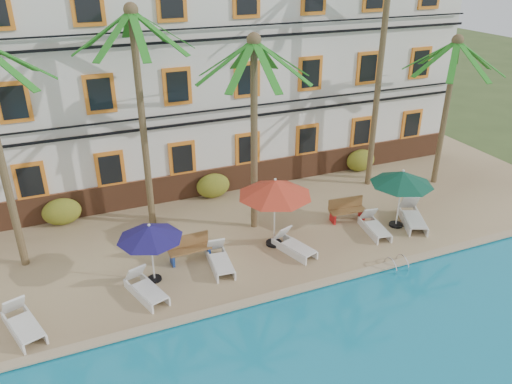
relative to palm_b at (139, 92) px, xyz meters
name	(u,v)px	position (x,y,z in m)	size (l,w,h in m)	color
ground	(283,282)	(3.29, -5.29, -5.59)	(100.00, 100.00, 0.00)	#384C23
pool_deck	(232,214)	(3.29, -0.29, -5.46)	(30.00, 12.00, 0.25)	tan
pool_coping	(295,290)	(3.29, -6.19, -5.31)	(30.00, 0.35, 0.06)	tan
hotel_building	(192,66)	(3.29, 4.70, -0.21)	(25.40, 6.44, 10.22)	silver
palm_b	(139,92)	(0.00, 0.00, 0.00)	(4.20, 4.20, 8.37)	brown
palm_c	(254,109)	(3.68, -1.79, -0.54)	(4.20, 4.20, 7.44)	brown
palm_d	(382,45)	(10.15, -0.14, 1.01)	(4.20, 4.20, 10.17)	brown
palm_e	(449,90)	(13.17, -1.16, -0.94)	(4.20, 4.20, 6.76)	brown
shrub_left	(62,212)	(-3.31, 1.31, -4.79)	(1.50, 0.90, 1.10)	#285618
shrub_mid	(213,186)	(3.00, 1.31, -4.79)	(1.50, 0.90, 1.10)	#285618
shrub_right	(360,160)	(10.65, 1.31, -4.79)	(1.50, 0.90, 1.10)	#285618
umbrella_blue	(150,233)	(-0.76, -3.84, -3.52)	(2.13, 2.13, 2.14)	black
umbrella_red	(275,188)	(3.84, -3.34, -3.03)	(2.71, 2.71, 2.71)	black
umbrella_green	(402,178)	(8.91, -3.94, -3.26)	(2.43, 2.43, 2.43)	black
lounger_a	(23,323)	(-4.77, -4.87, -5.05)	(1.25, 2.02, 0.90)	silver
lounger_b	(145,288)	(-1.19, -4.57, -5.06)	(1.19, 1.94, 0.87)	silver
lounger_c	(220,260)	(1.50, -3.95, -5.06)	(0.82, 1.88, 0.87)	silver
lounger_d	(293,245)	(4.28, -4.08, -5.06)	(1.16, 1.89, 0.84)	silver
lounger_e	(374,226)	(7.80, -4.04, -5.07)	(0.88, 1.82, 0.83)	silver
lounger_f	(412,216)	(9.60, -4.04, -5.02)	(1.52, 2.18, 0.97)	silver
bench_left	(189,248)	(0.67, -3.09, -4.87)	(1.51, 0.51, 0.93)	olive
bench_right	(347,209)	(7.36, -2.72, -4.87)	(1.54, 0.61, 0.93)	olive
pool_ladder	(396,266)	(7.18, -6.29, -5.34)	(0.54, 0.74, 0.74)	silver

